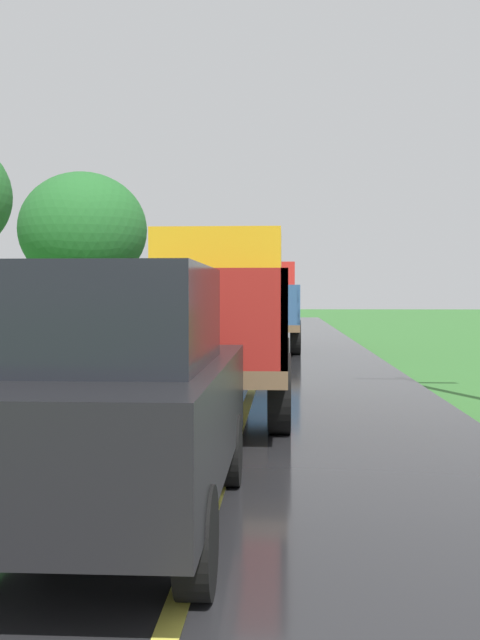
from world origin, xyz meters
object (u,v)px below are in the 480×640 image
Objects in this scene: banana_truck_near at (212,316)px; roadside_tree_mid_right at (83,230)px; following_car at (110,394)px; banana_truck_far at (262,306)px.

banana_truck_near is 0.97× the size of roadside_tree_mid_right.
banana_truck_near is at bearing 88.80° from following_car.
following_car is at bearing -91.55° from banana_truck_far.
banana_truck_near is 1.42× the size of following_car.
following_car is (-0.52, -19.01, -0.39)m from banana_truck_far.
banana_truck_near is 1.00× the size of banana_truck_far.
banana_truck_far is at bearing 88.27° from banana_truck_near.
banana_truck_near reaches higher than following_car.
banana_truck_far is 19.02m from following_car.
roadside_tree_mid_right reaches higher than following_car.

